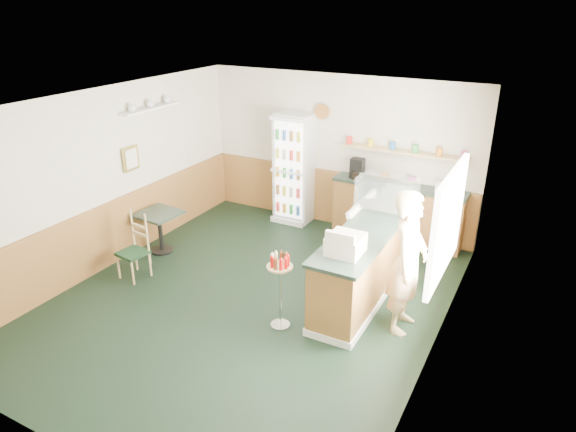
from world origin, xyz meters
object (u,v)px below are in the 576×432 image
Objects in this scene: drinks_fridge at (294,169)px; condiment_stand at (280,279)px; cafe_chair at (136,243)px; shopkeeper at (408,262)px; cash_register at (346,244)px; cafe_table at (160,224)px; display_case at (387,194)px.

drinks_fridge is 1.99× the size of condiment_stand.
drinks_fridge is 1.99× the size of cafe_chair.
drinks_fridge is at bearing 48.10° from shopkeeper.
cash_register is 3.49m from cafe_table.
display_case is 3.75m from cafe_chair.
drinks_fridge is 3.18m from cafe_chair.
display_case is at bearing -27.92° from drinks_fridge.
cafe_chair is at bearing 176.88° from condiment_stand.
cash_register is 0.43× the size of condiment_stand.
display_case reaches higher than cash_register.
shopkeeper is 3.95m from cafe_chair.
shopkeeper reaches higher than cash_register.
drinks_fridge reaches higher than cafe_chair.
drinks_fridge is at bearing 59.29° from cafe_table.
display_case is 1.25× the size of cafe_table.
drinks_fridge reaches higher than cafe_table.
cafe_table is (-3.40, 0.47, -0.64)m from cash_register.
shopkeeper is at bearing -61.08° from display_case.
condiment_stand is at bearing 115.93° from shopkeeper.
cafe_table is (-3.40, -1.08, -0.77)m from display_case.
cafe_chair reaches higher than cafe_table.
condiment_stand reaches higher than cafe_table.
cash_register reaches higher than cafe_chair.
display_case is at bearing 71.24° from condiment_stand.
cash_register is 0.62× the size of cafe_table.
cash_register is 0.42× the size of cafe_chair.
cash_register reaches higher than condiment_stand.
drinks_fridge reaches higher than condiment_stand.
condiment_stand is 2.88m from cafe_table.
cash_register is at bearing -51.78° from drinks_fridge.
cash_register reaches higher than cafe_table.
cash_register is at bearing -7.91° from cafe_table.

